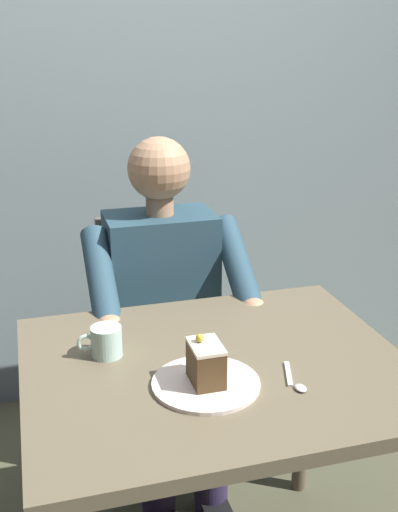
% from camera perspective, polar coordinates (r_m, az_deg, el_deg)
% --- Properties ---
extents(cafe_rear_panel, '(6.40, 0.12, 3.00)m').
position_cam_1_polar(cafe_rear_panel, '(2.59, -6.95, 19.15)').
color(cafe_rear_panel, gray).
rests_on(cafe_rear_panel, ground).
extents(dining_table, '(0.95, 0.79, 0.74)m').
position_cam_1_polar(dining_table, '(1.64, 1.55, -12.49)').
color(dining_table, brown).
rests_on(dining_table, ground).
extents(chair, '(0.42, 0.42, 0.89)m').
position_cam_1_polar(chair, '(2.33, -3.83, -6.61)').
color(chair, '#534F47').
rests_on(chair, ground).
extents(seated_person, '(0.53, 0.58, 1.21)m').
position_cam_1_polar(seated_person, '(2.11, -2.90, -5.29)').
color(seated_person, '#274453').
rests_on(seated_person, ground).
extents(dessert_plate, '(0.25, 0.25, 0.01)m').
position_cam_1_polar(dessert_plate, '(1.50, 0.63, -11.44)').
color(dessert_plate, silver).
rests_on(dessert_plate, dining_table).
extents(cake_slice, '(0.07, 0.10, 0.12)m').
position_cam_1_polar(cake_slice, '(1.47, 0.63, -9.62)').
color(cake_slice, '#4F381E').
rests_on(cake_slice, dessert_plate).
extents(coffee_cup, '(0.11, 0.08, 0.08)m').
position_cam_1_polar(coffee_cup, '(1.62, -8.43, -7.58)').
color(coffee_cup, '#B2D9C6').
rests_on(coffee_cup, dining_table).
extents(dessert_spoon, '(0.05, 0.14, 0.01)m').
position_cam_1_polar(dessert_spoon, '(1.53, 8.65, -11.12)').
color(dessert_spoon, silver).
rests_on(dessert_spoon, dining_table).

